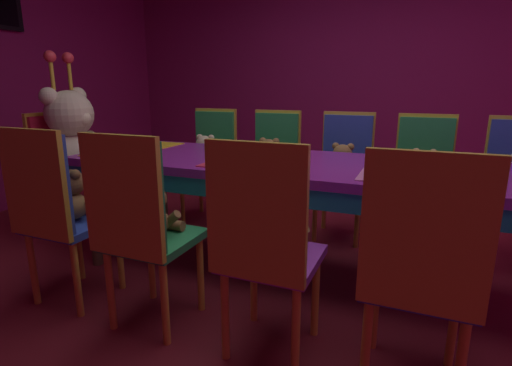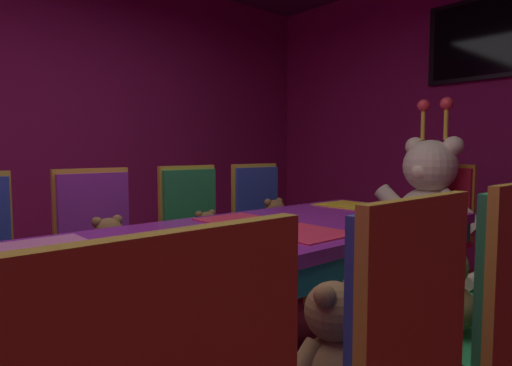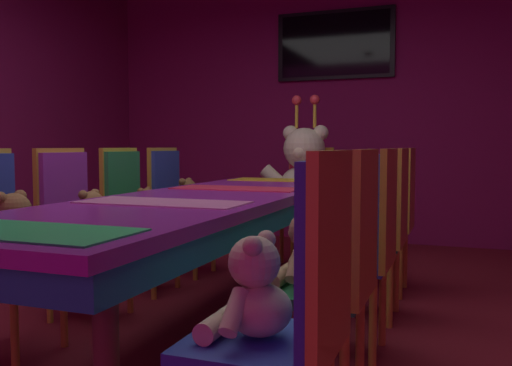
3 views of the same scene
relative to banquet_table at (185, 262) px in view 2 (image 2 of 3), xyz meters
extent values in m
cube|color=#8C1959|center=(0.00, 3.20, 0.74)|extent=(5.20, 0.12, 2.80)
cube|color=#8C1959|center=(-2.60, 0.00, 0.74)|extent=(0.12, 6.40, 2.80)
cube|color=purple|center=(0.00, 0.00, 0.06)|extent=(0.90, 3.12, 0.05)
cube|color=teal|center=(0.00, 0.00, -0.02)|extent=(0.88, 3.05, 0.10)
cylinder|color=#4C3826|center=(0.38, 1.40, -0.31)|extent=(0.07, 0.07, 0.69)
cylinder|color=#4C3826|center=(-0.38, 1.40, -0.31)|extent=(0.07, 0.07, 0.69)
cube|color=pink|center=(0.00, -0.44, 0.09)|extent=(0.77, 0.32, 0.01)
cube|color=#E52D4C|center=(0.00, 0.44, 0.09)|extent=(0.77, 0.32, 0.01)
cube|color=yellow|center=(0.00, 1.32, 0.09)|extent=(0.77, 0.32, 0.01)
cylinder|color=gold|center=(-0.57, -0.44, -0.45)|extent=(0.04, 0.04, 0.42)
cylinder|color=gold|center=(-0.89, -0.44, -0.45)|extent=(0.04, 0.04, 0.42)
cylinder|color=olive|center=(-0.69, -0.49, -0.09)|extent=(0.06, 0.14, 0.13)
cube|color=purple|center=(-0.74, 0.00, -0.22)|extent=(0.40, 0.40, 0.04)
cube|color=purple|center=(-0.92, 0.00, 0.05)|extent=(0.05, 0.38, 0.50)
cube|color=gold|center=(-0.94, 0.00, 0.05)|extent=(0.03, 0.41, 0.55)
cylinder|color=gold|center=(-0.58, 0.16, -0.45)|extent=(0.04, 0.04, 0.42)
cylinder|color=gold|center=(-0.58, -0.16, -0.45)|extent=(0.04, 0.04, 0.42)
cylinder|color=gold|center=(-0.90, 0.16, -0.45)|extent=(0.04, 0.04, 0.42)
cylinder|color=gold|center=(-0.90, -0.16, -0.45)|extent=(0.04, 0.04, 0.42)
ellipsoid|color=olive|center=(-0.74, 0.00, -0.12)|extent=(0.18, 0.18, 0.14)
sphere|color=olive|center=(-0.72, 0.00, 0.01)|extent=(0.14, 0.14, 0.14)
sphere|color=#AE7747|center=(-0.67, 0.00, 0.00)|extent=(0.05, 0.05, 0.05)
sphere|color=olive|center=(-0.74, 0.05, 0.06)|extent=(0.05, 0.05, 0.05)
sphere|color=olive|center=(-0.74, -0.05, 0.06)|extent=(0.05, 0.05, 0.05)
cylinder|color=olive|center=(-0.70, 0.09, -0.10)|extent=(0.05, 0.13, 0.12)
cylinder|color=olive|center=(-0.70, -0.09, -0.10)|extent=(0.05, 0.13, 0.12)
cylinder|color=olive|center=(-0.62, 0.05, -0.17)|extent=(0.06, 0.13, 0.06)
cylinder|color=olive|center=(-0.62, -0.05, -0.17)|extent=(0.06, 0.13, 0.06)
cube|color=#268C4C|center=(-0.76, 0.62, -0.22)|extent=(0.40, 0.40, 0.04)
cube|color=#268C4C|center=(-0.94, 0.62, 0.05)|extent=(0.05, 0.38, 0.50)
cube|color=gold|center=(-0.96, 0.62, 0.05)|extent=(0.03, 0.41, 0.55)
cylinder|color=gold|center=(-0.60, 0.78, -0.45)|extent=(0.04, 0.04, 0.42)
cylinder|color=gold|center=(-0.60, 0.46, -0.45)|extent=(0.04, 0.04, 0.42)
cylinder|color=gold|center=(-0.92, 0.78, -0.45)|extent=(0.04, 0.04, 0.42)
cylinder|color=gold|center=(-0.92, 0.46, -0.45)|extent=(0.04, 0.04, 0.42)
ellipsoid|color=brown|center=(-0.76, 0.62, -0.13)|extent=(0.16, 0.16, 0.13)
sphere|color=brown|center=(-0.75, 0.62, -0.01)|extent=(0.13, 0.13, 0.13)
sphere|color=#99663C|center=(-0.70, 0.62, -0.02)|extent=(0.05, 0.05, 0.05)
sphere|color=brown|center=(-0.76, 0.67, 0.04)|extent=(0.05, 0.05, 0.05)
sphere|color=brown|center=(-0.76, 0.57, 0.04)|extent=(0.05, 0.05, 0.05)
cylinder|color=brown|center=(-0.73, 0.70, -0.11)|extent=(0.04, 0.11, 0.11)
cylinder|color=brown|center=(-0.73, 0.54, -0.11)|extent=(0.04, 0.11, 0.11)
cylinder|color=brown|center=(-0.66, 0.66, -0.17)|extent=(0.05, 0.12, 0.05)
cylinder|color=brown|center=(-0.66, 0.58, -0.17)|extent=(0.05, 0.12, 0.05)
cube|color=#2D47B2|center=(-0.74, 1.18, -0.22)|extent=(0.40, 0.40, 0.04)
cube|color=#2D47B2|center=(-0.92, 1.18, 0.05)|extent=(0.05, 0.38, 0.50)
cube|color=gold|center=(-0.94, 1.18, 0.05)|extent=(0.03, 0.41, 0.55)
cylinder|color=gold|center=(-0.58, 1.34, -0.45)|extent=(0.04, 0.04, 0.42)
cylinder|color=gold|center=(-0.58, 1.02, -0.45)|extent=(0.04, 0.04, 0.42)
cylinder|color=gold|center=(-0.90, 1.34, -0.45)|extent=(0.04, 0.04, 0.42)
cylinder|color=gold|center=(-0.90, 1.02, -0.45)|extent=(0.04, 0.04, 0.42)
ellipsoid|color=brown|center=(-0.74, 1.18, -0.12)|extent=(0.18, 0.18, 0.14)
sphere|color=brown|center=(-0.72, 1.18, 0.01)|extent=(0.14, 0.14, 0.14)
sphere|color=#99663C|center=(-0.68, 1.18, 0.00)|extent=(0.05, 0.05, 0.05)
sphere|color=brown|center=(-0.74, 1.23, 0.07)|extent=(0.05, 0.05, 0.05)
sphere|color=brown|center=(-0.74, 1.13, 0.07)|extent=(0.05, 0.05, 0.05)
cylinder|color=brown|center=(-0.70, 1.27, -0.10)|extent=(0.05, 0.13, 0.12)
cylinder|color=brown|center=(-0.70, 1.09, -0.10)|extent=(0.05, 0.13, 0.12)
cylinder|color=brown|center=(-0.62, 1.23, -0.17)|extent=(0.06, 0.14, 0.06)
cylinder|color=brown|center=(-0.62, 1.13, -0.17)|extent=(0.06, 0.14, 0.06)
sphere|color=tan|center=(0.74, -0.54, 0.07)|extent=(0.06, 0.06, 0.06)
cube|color=#2D47B2|center=(0.93, -0.02, 0.05)|extent=(0.05, 0.38, 0.50)
cube|color=gold|center=(0.95, -0.02, 0.05)|extent=(0.03, 0.41, 0.55)
ellipsoid|color=olive|center=(0.75, -0.02, -0.11)|extent=(0.19, 0.19, 0.15)
sphere|color=olive|center=(0.73, -0.02, 0.02)|extent=(0.15, 0.15, 0.15)
sphere|color=#AE7747|center=(0.68, -0.02, 0.01)|extent=(0.06, 0.06, 0.06)
sphere|color=olive|center=(0.75, -0.07, 0.08)|extent=(0.06, 0.06, 0.06)
sphere|color=olive|center=(0.75, 0.04, 0.08)|extent=(0.06, 0.06, 0.06)
cylinder|color=olive|center=(0.71, 0.08, -0.10)|extent=(0.05, 0.13, 0.12)
cylinder|color=olive|center=(0.63, 0.03, -0.16)|extent=(0.06, 0.14, 0.06)
cube|color=#268C4C|center=(0.75, 0.58, -0.22)|extent=(0.40, 0.40, 0.04)
cube|color=#268C4C|center=(0.93, 0.58, 0.05)|extent=(0.05, 0.38, 0.50)
ellipsoid|color=olive|center=(0.75, 0.58, -0.11)|extent=(0.19, 0.19, 0.16)
sphere|color=olive|center=(0.73, 0.58, 0.03)|extent=(0.16, 0.16, 0.16)
sphere|color=#AE7747|center=(0.68, 0.58, 0.02)|extent=(0.06, 0.06, 0.06)
sphere|color=olive|center=(0.75, 0.53, 0.09)|extent=(0.06, 0.06, 0.06)
sphere|color=olive|center=(0.75, 0.64, 0.09)|extent=(0.06, 0.06, 0.06)
cylinder|color=olive|center=(0.71, 0.49, -0.10)|extent=(0.05, 0.14, 0.13)
cylinder|color=olive|center=(0.71, 0.68, -0.10)|extent=(0.05, 0.14, 0.13)
cylinder|color=olive|center=(0.62, 0.53, -0.16)|extent=(0.07, 0.14, 0.07)
cylinder|color=olive|center=(0.62, 0.64, -0.16)|extent=(0.07, 0.14, 0.07)
cube|color=#268C4C|center=(0.74, 1.18, -0.22)|extent=(0.40, 0.40, 0.04)
cylinder|color=gold|center=(0.58, 1.34, -0.45)|extent=(0.04, 0.04, 0.42)
cylinder|color=gold|center=(0.58, 1.02, -0.45)|extent=(0.04, 0.04, 0.42)
ellipsoid|color=beige|center=(0.74, 1.18, -0.11)|extent=(0.19, 0.19, 0.16)
sphere|color=beige|center=(0.73, 1.18, 0.03)|extent=(0.16, 0.16, 0.16)
sphere|color=#FDDCAD|center=(0.67, 1.18, 0.02)|extent=(0.06, 0.06, 0.06)
sphere|color=beige|center=(0.74, 1.12, 0.09)|extent=(0.06, 0.06, 0.06)
cylinder|color=beige|center=(0.70, 1.09, -0.10)|extent=(0.05, 0.14, 0.13)
cylinder|color=beige|center=(0.70, 1.28, -0.10)|extent=(0.05, 0.14, 0.13)
cylinder|color=beige|center=(0.62, 1.13, -0.16)|extent=(0.07, 0.15, 0.07)
cylinder|color=beige|center=(0.62, 1.23, -0.16)|extent=(0.07, 0.15, 0.07)
cube|color=red|center=(0.00, 1.98, -0.22)|extent=(0.40, 0.40, 0.04)
cube|color=red|center=(0.00, 2.16, 0.05)|extent=(0.38, 0.05, 0.50)
cube|color=gold|center=(0.00, 2.18, 0.05)|extent=(0.41, 0.03, 0.55)
cylinder|color=gold|center=(0.16, 2.14, -0.45)|extent=(0.04, 0.04, 0.42)
cylinder|color=gold|center=(0.16, 1.82, -0.45)|extent=(0.04, 0.04, 0.42)
cylinder|color=gold|center=(-0.16, 2.14, -0.45)|extent=(0.04, 0.04, 0.42)
cylinder|color=gold|center=(-0.16, 1.82, -0.45)|extent=(0.04, 0.04, 0.42)
ellipsoid|color=beige|center=(0.00, 1.98, 0.00)|extent=(0.44, 0.44, 0.36)
sphere|color=beige|center=(0.00, 1.94, 0.32)|extent=(0.36, 0.36, 0.36)
sphere|color=#FFF2C8|center=(0.00, 1.82, 0.29)|extent=(0.13, 0.13, 0.13)
sphere|color=beige|center=(0.13, 1.98, 0.45)|extent=(0.13, 0.13, 0.13)
sphere|color=beige|center=(-0.13, 1.98, 0.45)|extent=(0.13, 0.13, 0.13)
cylinder|color=beige|center=(0.22, 1.89, 0.03)|extent=(0.31, 0.12, 0.29)
cylinder|color=beige|center=(-0.22, 1.89, 0.03)|extent=(0.31, 0.12, 0.29)
cylinder|color=beige|center=(0.12, 1.69, -0.12)|extent=(0.33, 0.15, 0.15)
cylinder|color=beige|center=(-0.12, 1.69, -0.12)|extent=(0.33, 0.15, 0.15)
cylinder|color=gold|center=(0.08, 1.98, 0.62)|extent=(0.03, 0.03, 0.24)
sphere|color=#E5333F|center=(0.08, 1.98, 0.73)|extent=(0.09, 0.09, 0.09)
cylinder|color=gold|center=(-0.08, 1.98, 0.62)|extent=(0.03, 0.03, 0.24)
sphere|color=#E5333F|center=(-0.08, 1.98, 0.73)|extent=(0.09, 0.09, 0.09)
cube|color=black|center=(0.00, 3.11, 1.39)|extent=(1.23, 0.05, 0.71)
cube|color=black|center=(0.00, 3.08, 1.39)|extent=(1.13, 0.01, 0.64)
camera|label=1|loc=(-2.25, -0.55, 0.52)|focal=27.53mm
camera|label=2|loc=(1.39, -0.86, 0.43)|focal=29.93mm
camera|label=3|loc=(1.26, -2.60, 0.34)|focal=38.54mm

